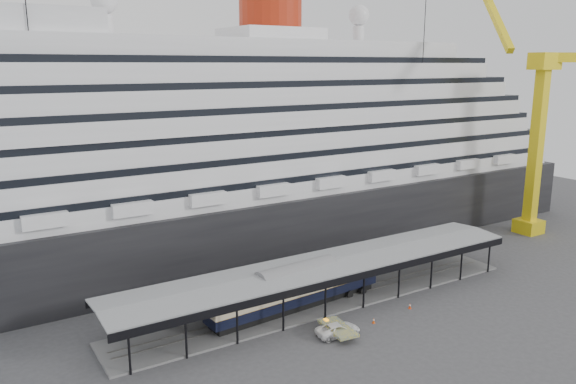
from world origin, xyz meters
name	(u,v)px	position (x,y,z in m)	size (l,w,h in m)	color
ground	(349,316)	(0.00, 0.00, 0.00)	(200.00, 200.00, 0.00)	#3C3C3E
cruise_ship	(228,135)	(0.05, 32.00, 18.35)	(130.00, 30.00, 43.90)	black
platform_canopy	(325,284)	(0.00, 5.00, 2.36)	(56.00, 9.18, 5.30)	slate
crane_yellow	(533,120)	(47.06, 10.54, 19.96)	(23.83, 18.78, 47.60)	yellow
port_truck	(338,330)	(-4.15, -3.26, 0.70)	(2.32, 5.03, 1.40)	white
pullman_carriage	(296,287)	(-4.29, 5.00, 2.85)	(24.23, 4.86, 23.63)	black
traffic_cone_left	(341,325)	(-2.78, -1.98, 0.38)	(0.42, 0.42, 0.76)	red
traffic_cone_mid	(374,321)	(1.18, -3.05, 0.33)	(0.39, 0.39, 0.66)	#E04D0C
traffic_cone_right	(410,306)	(7.57, -2.33, 0.35)	(0.48, 0.48, 0.71)	red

